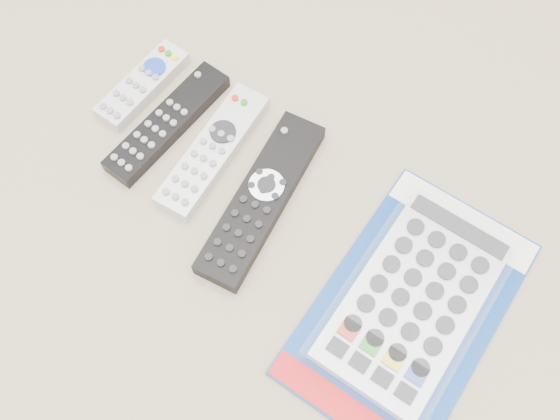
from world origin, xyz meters
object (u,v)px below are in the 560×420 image
Objects in this scene: remote_silver_dvd at (213,151)px; jumbo_remote_packaged at (414,301)px; remote_slim_black at (167,123)px; remote_large_black at (261,199)px; remote_small_grey at (142,85)px.

jumbo_remote_packaged is at bearing -10.08° from remote_silver_dvd.
remote_slim_black is 0.37m from jumbo_remote_packaged.
jumbo_remote_packaged is (0.30, -0.03, 0.01)m from remote_silver_dvd.
remote_silver_dvd is 0.30m from jumbo_remote_packaged.
remote_large_black is at bearing -17.51° from remote_silver_dvd.
remote_slim_black and remote_silver_dvd have the same top height.
remote_slim_black is at bearing -21.76° from remote_small_grey.
jumbo_remote_packaged is at bearing -1.45° from remote_slim_black.
remote_silver_dvd is (0.14, -0.03, 0.00)m from remote_small_grey.
remote_small_grey is 0.23m from remote_large_black.
remote_silver_dvd is at bearing -9.43° from remote_small_grey.
remote_large_black is at bearing 177.44° from jumbo_remote_packaged.
remote_small_grey is 0.72× the size of remote_silver_dvd.
remote_large_black reaches higher than remote_silver_dvd.
remote_large_black is (0.16, -0.02, 0.00)m from remote_slim_black.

